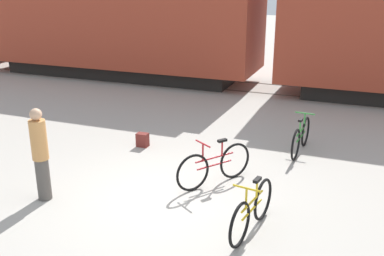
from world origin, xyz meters
TOP-DOWN VIEW (x-y plane):
  - ground_plane at (0.00, 0.00)m, footprint 80.00×80.00m
  - freight_train at (-0.00, 9.08)m, footprint 48.36×3.04m
  - rail_near at (0.00, 8.37)m, footprint 60.36×0.07m
  - rail_far at (0.00, 9.80)m, footprint 60.36×0.07m
  - bicycle_maroon at (0.70, 0.84)m, footprint 1.07×1.52m
  - bicycle_green at (2.07, 3.18)m, footprint 0.46×1.73m
  - bicycle_yellow at (1.83, -0.62)m, footprint 0.46×1.68m
  - person_in_tan at (-2.07, -0.91)m, footprint 0.30×0.30m
  - backpack at (-1.59, 2.18)m, footprint 0.28×0.20m

SIDE VIEW (x-z plane):
  - ground_plane at x=0.00m, z-range 0.00..0.00m
  - rail_near at x=0.00m, z-range 0.00..0.01m
  - rail_far at x=0.00m, z-range 0.00..0.01m
  - backpack at x=-1.59m, z-range 0.00..0.34m
  - bicycle_green at x=2.07m, z-range -0.07..0.84m
  - bicycle_yellow at x=1.83m, z-range -0.07..0.85m
  - bicycle_maroon at x=0.70m, z-range -0.07..0.87m
  - person_in_tan at x=-2.07m, z-range 0.02..1.80m
  - freight_train at x=0.00m, z-range 0.15..5.86m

